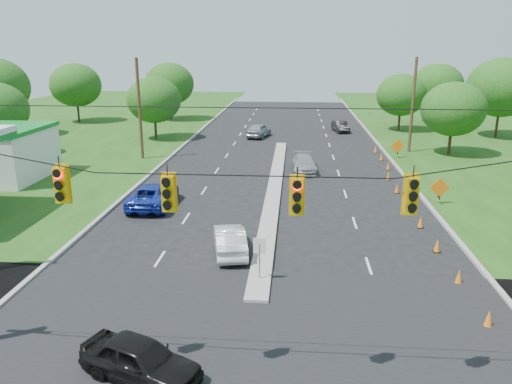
{
  "coord_description": "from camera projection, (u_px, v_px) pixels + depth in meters",
  "views": [
    {
      "loc": [
        1.42,
        -13.81,
        9.91
      ],
      "look_at": [
        -0.5,
        10.43,
        2.8
      ],
      "focal_mm": 35.0,
      "sensor_mm": 36.0,
      "label": 1
    }
  ],
  "objects": [
    {
      "name": "ground",
      "position": [
        246.0,
        366.0,
        16.1
      ],
      "size": [
        160.0,
        160.0,
        0.0
      ],
      "primitive_type": "plane",
      "color": "black",
      "rests_on": "ground"
    },
    {
      "name": "cross_street",
      "position": [
        246.0,
        366.0,
        16.1
      ],
      "size": [
        160.0,
        14.0,
        0.02
      ],
      "primitive_type": "cube",
      "color": "black",
      "rests_on": "ground"
    },
    {
      "name": "curb_left",
      "position": [
        168.0,
        159.0,
        45.57
      ],
      "size": [
        0.25,
        110.0,
        0.16
      ],
      "primitive_type": "cube",
      "color": "gray",
      "rests_on": "ground"
    },
    {
      "name": "curb_right",
      "position": [
        393.0,
        163.0,
        44.04
      ],
      "size": [
        0.25,
        110.0,
        0.16
      ],
      "primitive_type": "cube",
      "color": "gray",
      "rests_on": "ground"
    },
    {
      "name": "median",
      "position": [
        274.0,
        188.0,
        36.19
      ],
      "size": [
        1.0,
        34.0,
        0.18
      ],
      "primitive_type": "cube",
      "color": "gray",
      "rests_on": "ground"
    },
    {
      "name": "median_sign",
      "position": [
        260.0,
        251.0,
        21.43
      ],
      "size": [
        0.55,
        0.06,
        2.05
      ],
      "color": "gray",
      "rests_on": "ground"
    },
    {
      "name": "signal_span",
      "position": [
        240.0,
        233.0,
        13.75
      ],
      "size": [
        25.6,
        0.32,
        9.0
      ],
      "color": "#422D1C",
      "rests_on": "ground"
    },
    {
      "name": "utility_pole_far_left",
      "position": [
        140.0,
        110.0,
        44.49
      ],
      "size": [
        0.28,
        0.28,
        9.0
      ],
      "primitive_type": "cylinder",
      "color": "#422D1C",
      "rests_on": "ground"
    },
    {
      "name": "utility_pole_far_right",
      "position": [
        413.0,
        106.0,
        47.38
      ],
      "size": [
        0.28,
        0.28,
        9.0
      ],
      "primitive_type": "cylinder",
      "color": "#422D1C",
      "rests_on": "ground"
    },
    {
      "name": "cone_0",
      "position": [
        489.0,
        319.0,
        18.22
      ],
      "size": [
        0.32,
        0.32,
        0.7
      ],
      "primitive_type": "cone",
      "color": "orange",
      "rests_on": "ground"
    },
    {
      "name": "cone_1",
      "position": [
        459.0,
        276.0,
        21.56
      ],
      "size": [
        0.32,
        0.32,
        0.7
      ],
      "primitive_type": "cone",
      "color": "orange",
      "rests_on": "ground"
    },
    {
      "name": "cone_2",
      "position": [
        437.0,
        245.0,
        24.91
      ],
      "size": [
        0.32,
        0.32,
        0.7
      ],
      "primitive_type": "cone",
      "color": "orange",
      "rests_on": "ground"
    },
    {
      "name": "cone_3",
      "position": [
        421.0,
        222.0,
        28.26
      ],
      "size": [
        0.32,
        0.32,
        0.7
      ],
      "primitive_type": "cone",
      "color": "orange",
      "rests_on": "ground"
    },
    {
      "name": "cone_4",
      "position": [
        408.0,
        203.0,
        31.61
      ],
      "size": [
        0.32,
        0.32,
        0.7
      ],
      "primitive_type": "cone",
      "color": "orange",
      "rests_on": "ground"
    },
    {
      "name": "cone_5",
      "position": [
        397.0,
        188.0,
        34.96
      ],
      "size": [
        0.32,
        0.32,
        0.7
      ],
      "primitive_type": "cone",
      "color": "orange",
      "rests_on": "ground"
    },
    {
      "name": "cone_6",
      "position": [
        388.0,
        176.0,
        38.31
      ],
      "size": [
        0.32,
        0.32,
        0.7
      ],
      "primitive_type": "cone",
      "color": "orange",
      "rests_on": "ground"
    },
    {
      "name": "cone_7",
      "position": [
        388.0,
        166.0,
        41.61
      ],
      "size": [
        0.32,
        0.32,
        0.7
      ],
      "primitive_type": "cone",
      "color": "orange",
      "rests_on": "ground"
    },
    {
      "name": "cone_8",
      "position": [
        381.0,
        157.0,
        44.96
      ],
      "size": [
        0.32,
        0.32,
        0.7
      ],
      "primitive_type": "cone",
      "color": "orange",
      "rests_on": "ground"
    },
    {
      "name": "cone_9",
      "position": [
        376.0,
        149.0,
        48.31
      ],
      "size": [
        0.32,
        0.32,
        0.7
      ],
      "primitive_type": "cone",
      "color": "orange",
      "rests_on": "ground"
    },
    {
      "name": "work_sign_1",
      "position": [
        439.0,
        188.0,
        32.2
      ],
      "size": [
        1.27,
        0.58,
        1.37
      ],
      "color": "black",
      "rests_on": "ground"
    },
    {
      "name": "work_sign_2",
      "position": [
        398.0,
        147.0,
        45.59
      ],
      "size": [
        1.27,
        0.58,
        1.37
      ],
      "color": "black",
      "rests_on": "ground"
    },
    {
      "name": "tree_4",
      "position": [
        76.0,
        85.0,
        66.59
      ],
      "size": [
        6.72,
        6.72,
        7.84
      ],
      "color": "black",
      "rests_on": "ground"
    },
    {
      "name": "tree_5",
      "position": [
        154.0,
        100.0,
        54.22
      ],
      "size": [
        5.88,
        5.88,
        6.86
      ],
      "color": "black",
      "rests_on": "ground"
    },
    {
      "name": "tree_6",
      "position": [
        169.0,
        84.0,
        68.55
      ],
      "size": [
        6.72,
        6.72,
        7.84
      ],
      "color": "black",
      "rests_on": "ground"
    },
    {
      "name": "tree_9",
      "position": [
        453.0,
        109.0,
        46.2
      ],
      "size": [
        5.88,
        5.88,
        6.86
      ],
      "color": "black",
      "rests_on": "ground"
    },
    {
      "name": "tree_10",
      "position": [
        502.0,
        87.0,
        54.81
      ],
      "size": [
        7.56,
        7.56,
        8.82
      ],
      "color": "black",
      "rests_on": "ground"
    },
    {
      "name": "tree_11",
      "position": [
        437.0,
        86.0,
        65.82
      ],
      "size": [
        6.72,
        6.72,
        7.84
      ],
      "color": "black",
      "rests_on": "ground"
    },
    {
      "name": "tree_12",
      "position": [
        401.0,
        95.0,
        59.75
      ],
      "size": [
        5.88,
        5.88,
        6.86
      ],
      "color": "black",
      "rests_on": "ground"
    },
    {
      "name": "black_sedan",
      "position": [
        140.0,
        360.0,
        15.28
      ],
      "size": [
        4.29,
        2.99,
        1.35
      ],
      "primitive_type": "imported",
      "rotation": [
        0.0,
        0.0,
        1.18
      ],
      "color": "black",
      "rests_on": "ground"
    },
    {
      "name": "white_sedan",
      "position": [
        230.0,
        240.0,
        24.74
      ],
      "size": [
        2.28,
        4.38,
        1.37
      ],
      "primitive_type": "imported",
      "rotation": [
        0.0,
        0.0,
        3.35
      ],
      "color": "silver",
      "rests_on": "ground"
    },
    {
      "name": "blue_pickup",
      "position": [
        153.0,
        195.0,
        32.03
      ],
      "size": [
        2.59,
        5.44,
        1.5
      ],
      "primitive_type": "imported",
      "rotation": [
        0.0,
        0.0,
        3.16
      ],
      "color": "#182A9A",
      "rests_on": "ground"
    },
    {
      "name": "silver_car_far",
      "position": [
        304.0,
        164.0,
        40.97
      ],
      "size": [
        2.07,
        4.65,
        1.32
      ],
      "primitive_type": "imported",
      "rotation": [
        0.0,
        0.0,
        0.05
      ],
      "color": "gray",
      "rests_on": "ground"
    },
    {
      "name": "silver_car_oncoming",
      "position": [
        259.0,
        130.0,
        56.51
      ],
      "size": [
        2.96,
        4.96,
        1.58
      ],
      "primitive_type": "imported",
      "rotation": [
        0.0,
        0.0,
        2.89
      ],
      "color": "gray",
      "rests_on": "ground"
    },
    {
      "name": "dark_car_receding",
      "position": [
        340.0,
        126.0,
        60.16
      ],
      "size": [
        2.08,
        4.19,
        1.32
      ],
      "primitive_type": "imported",
      "rotation": [
        0.0,
        0.0,
        0.18
      ],
      "color": "black",
      "rests_on": "ground"
    }
  ]
}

